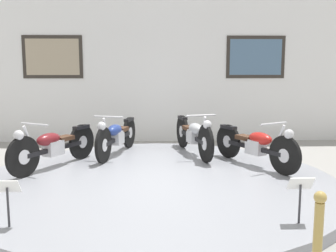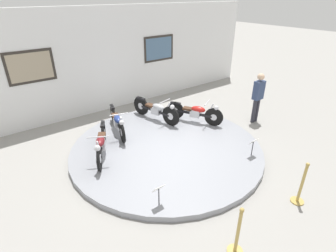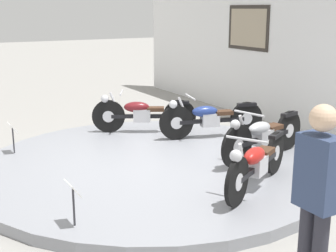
% 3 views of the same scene
% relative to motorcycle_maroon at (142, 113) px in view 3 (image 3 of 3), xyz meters
% --- Properties ---
extents(ground_plane, '(60.00, 60.00, 0.00)m').
position_rel_motorcycle_maroon_xyz_m(ground_plane, '(1.67, -0.64, -0.53)').
color(ground_plane, gray).
extents(display_platform, '(5.37, 5.37, 0.15)m').
position_rel_motorcycle_maroon_xyz_m(display_platform, '(1.67, -0.64, -0.45)').
color(display_platform, gray).
rests_on(display_platform, ground_plane).
extents(back_wall, '(14.00, 0.22, 3.68)m').
position_rel_motorcycle_maroon_xyz_m(back_wall, '(1.67, 3.19, 1.31)').
color(back_wall, white).
rests_on(back_wall, ground_plane).
extents(motorcycle_maroon, '(1.00, 1.76, 0.79)m').
position_rel_motorcycle_maroon_xyz_m(motorcycle_maroon, '(0.00, 0.00, 0.00)').
color(motorcycle_maroon, black).
rests_on(motorcycle_maroon, display_platform).
extents(motorcycle_blue, '(0.66, 1.92, 0.79)m').
position_rel_motorcycle_maroon_xyz_m(motorcycle_blue, '(0.94, 0.91, 0.00)').
color(motorcycle_blue, black).
rests_on(motorcycle_blue, display_platform).
extents(motorcycle_silver, '(0.62, 1.97, 0.81)m').
position_rel_motorcycle_maroon_xyz_m(motorcycle_silver, '(2.39, 0.92, 0.01)').
color(motorcycle_silver, black).
rests_on(motorcycle_silver, display_platform).
extents(motorcycle_red, '(0.99, 1.75, 0.78)m').
position_rel_motorcycle_maroon_xyz_m(motorcycle_red, '(3.34, -0.00, -0.01)').
color(motorcycle_red, black).
rests_on(motorcycle_red, display_platform).
extents(info_placard_front_left, '(0.26, 0.11, 0.51)m').
position_rel_motorcycle_maroon_xyz_m(info_placard_front_left, '(0.15, -2.42, -0.01)').
color(info_placard_front_left, '#333338').
rests_on(info_placard_front_left, display_platform).
extents(info_placard_front_centre, '(0.26, 0.11, 0.51)m').
position_rel_motorcycle_maroon_xyz_m(info_placard_front_centre, '(3.19, -2.42, -0.01)').
color(info_placard_front_centre, '#333338').
rests_on(info_placard_front_centre, display_platform).
extents(visitor_standing, '(0.36, 0.23, 1.72)m').
position_rel_motorcycle_maroon_xyz_m(visitor_standing, '(5.24, -0.99, 0.45)').
color(visitor_standing, '#2D2D38').
rests_on(visitor_standing, ground_plane).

